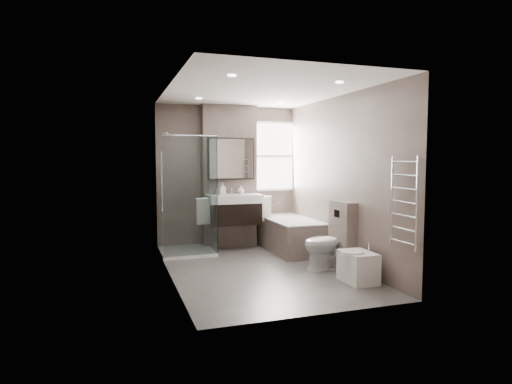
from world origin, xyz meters
name	(u,v)px	position (x,y,z in m)	size (l,w,h in m)	color
room	(261,182)	(0.00, 0.00, 1.30)	(2.70, 3.90, 2.70)	#524F4C
vanity_pier	(229,177)	(0.00, 1.77, 1.30)	(1.00, 0.25, 2.60)	#61534C
vanity	(234,209)	(0.00, 1.43, 0.74)	(0.95, 0.47, 0.66)	black
mirror_cabinet	(231,159)	(0.00, 1.61, 1.63)	(0.86, 0.08, 0.76)	black
towel_left	(203,212)	(-0.56, 1.40, 0.72)	(0.24, 0.06, 0.44)	silver
towel_right	(264,209)	(0.56, 1.40, 0.72)	(0.24, 0.06, 0.44)	silver
shower_enclosure	(193,226)	(-0.75, 1.35, 0.49)	(0.90, 0.90, 2.00)	white
bathtub	(289,233)	(0.92, 1.10, 0.32)	(0.75, 1.60, 0.57)	#61534C
window	(273,156)	(0.90, 1.88, 1.68)	(0.98, 0.06, 1.33)	white
toilet	(328,243)	(0.97, -0.24, 0.38)	(0.43, 0.75, 0.77)	white
cistern_box	(342,234)	(1.21, -0.25, 0.50)	(0.19, 0.55, 1.00)	#61534C
bidet	(358,266)	(1.01, -1.00, 0.22)	(0.44, 0.51, 0.53)	white
towel_radiator	(404,202)	(1.25, -1.60, 1.12)	(0.03, 0.49, 1.10)	silver
soap_bottle_a	(222,188)	(-0.20, 1.47, 1.11)	(0.10, 0.10, 0.22)	white
soap_bottle_b	(241,190)	(0.15, 1.51, 1.08)	(0.12, 0.12, 0.15)	white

